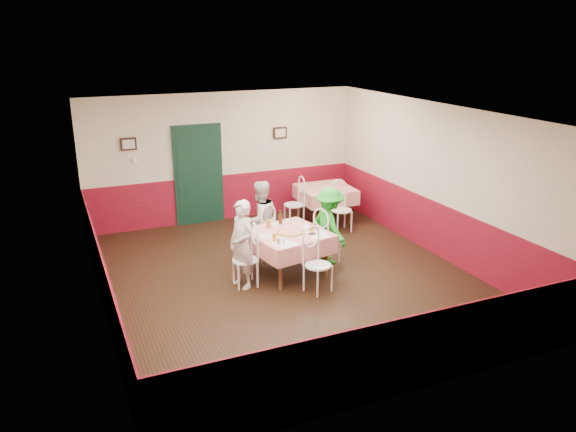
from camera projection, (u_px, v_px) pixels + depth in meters
name	position (u px, v px, depth m)	size (l,w,h in m)	color
floor	(288.00, 278.00, 9.58)	(7.00, 7.00, 0.00)	black
ceiling	(288.00, 113.00, 8.70)	(7.00, 7.00, 0.00)	white
back_wall	(224.00, 157.00, 12.19)	(6.00, 0.10, 2.80)	beige
front_wall	(415.00, 283.00, 6.09)	(6.00, 0.10, 2.80)	beige
left_wall	(95.00, 223.00, 8.01)	(0.10, 7.00, 2.80)	beige
right_wall	(438.00, 181.00, 10.27)	(0.10, 7.00, 2.80)	beige
wainscot_back	(226.00, 197.00, 12.46)	(6.00, 0.03, 1.00)	maroon
wainscot_front	(409.00, 355.00, 6.39)	(6.00, 0.03, 1.00)	maroon
wainscot_left	(103.00, 280.00, 8.30)	(0.03, 7.00, 1.00)	maroon
wainscot_right	(433.00, 227.00, 10.55)	(0.03, 7.00, 1.00)	maroon
door	(199.00, 176.00, 12.04)	(0.96, 0.06, 2.10)	black
picture_left	(128.00, 144.00, 11.26)	(0.32, 0.03, 0.26)	black
picture_right	(280.00, 133.00, 12.50)	(0.32, 0.03, 0.26)	black
thermostat	(135.00, 161.00, 11.40)	(0.10, 0.03, 0.10)	white
main_table	(288.00, 253.00, 9.64)	(1.22, 1.22, 0.77)	red
second_table	(325.00, 204.00, 12.38)	(1.12, 1.12, 0.77)	red
chair_left	(245.00, 260.00, 9.16)	(0.42, 0.42, 0.90)	white
chair_right	(327.00, 239.00, 10.07)	(0.42, 0.42, 0.90)	white
chair_far	(262.00, 235.00, 10.29)	(0.42, 0.42, 0.90)	white
chair_near	(318.00, 265.00, 8.95)	(0.42, 0.42, 0.90)	white
chair_second_a	(294.00, 205.00, 12.08)	(0.42, 0.42, 0.90)	white
chair_second_b	(342.00, 210.00, 11.71)	(0.42, 0.42, 0.90)	white
pizza	(290.00, 232.00, 9.49)	(0.44, 0.44, 0.03)	#B74723
plate_left	(266.00, 237.00, 9.29)	(0.25, 0.25, 0.01)	white
plate_right	(309.00, 227.00, 9.74)	(0.25, 0.25, 0.01)	white
plate_far	(275.00, 225.00, 9.87)	(0.25, 0.25, 0.01)	white
glass_a	(275.00, 237.00, 9.10)	(0.07, 0.07, 0.13)	#BF7219
glass_b	(312.00, 228.00, 9.54)	(0.07, 0.07, 0.13)	#BF7219
glass_c	(269.00, 224.00, 9.72)	(0.08, 0.08, 0.15)	#BF7219
beer_bottle	(280.00, 218.00, 9.85)	(0.07, 0.07, 0.25)	#381C0A
shaker_a	(280.00, 242.00, 8.97)	(0.04, 0.04, 0.09)	silver
shaker_b	(284.00, 242.00, 8.95)	(0.04, 0.04, 0.09)	silver
shaker_c	(278.00, 242.00, 8.97)	(0.04, 0.04, 0.09)	#B23319
menu_left	(284.00, 243.00, 9.02)	(0.30, 0.40, 0.00)	white
menu_right	(318.00, 234.00, 9.42)	(0.30, 0.40, 0.00)	white
wallet	(312.00, 234.00, 9.41)	(0.11, 0.09, 0.02)	black
diner_left	(242.00, 244.00, 9.05)	(0.54, 0.35, 1.47)	gray
diner_far	(260.00, 220.00, 10.24)	(0.71, 0.55, 1.46)	gray
diner_right	(330.00, 226.00, 10.02)	(0.90, 0.52, 1.39)	gray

